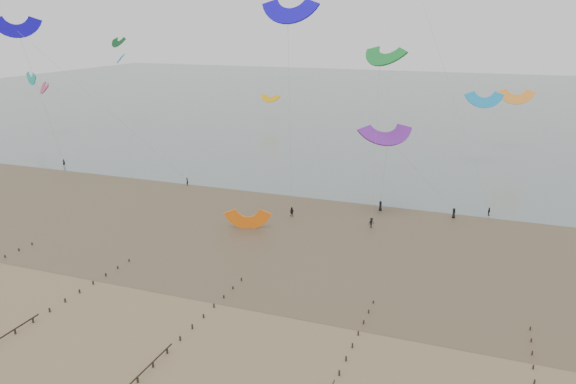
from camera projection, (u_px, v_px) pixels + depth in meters
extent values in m
plane|color=brown|center=(168.00, 318.00, 66.12)|extent=(500.00, 500.00, 0.00)
plane|color=#475654|center=(415.00, 100.00, 245.24)|extent=(500.00, 500.00, 0.00)
plane|color=#473A28|center=(277.00, 222.00, 97.47)|extent=(500.00, 500.00, 0.00)
ellipsoid|color=slate|center=(145.00, 234.00, 91.84)|extent=(23.60, 14.36, 0.01)
ellipsoid|color=slate|center=(348.00, 225.00, 96.14)|extent=(33.64, 18.32, 0.01)
ellipsoid|color=slate|center=(564.00, 273.00, 77.94)|extent=(19.65, 13.67, 0.01)
ellipsoid|color=slate|center=(105.00, 191.00, 115.32)|extent=(26.95, 14.22, 0.01)
cube|color=black|center=(5.00, 256.00, 82.80)|extent=(0.16, 0.16, 0.51)
cube|color=black|center=(19.00, 250.00, 85.16)|extent=(0.16, 0.16, 0.48)
cube|color=black|center=(32.00, 244.00, 87.52)|extent=(0.16, 0.16, 0.45)
cube|color=black|center=(15.00, 332.00, 62.61)|extent=(0.16, 0.16, 0.68)
cube|color=black|center=(33.00, 321.00, 64.97)|extent=(0.16, 0.16, 0.65)
cube|color=black|center=(50.00, 310.00, 67.33)|extent=(0.16, 0.16, 0.62)
cube|color=black|center=(65.00, 300.00, 69.70)|extent=(0.16, 0.16, 0.59)
cube|color=black|center=(80.00, 291.00, 72.06)|extent=(0.16, 0.16, 0.57)
cube|color=black|center=(93.00, 283.00, 74.42)|extent=(0.16, 0.16, 0.54)
cube|color=black|center=(106.00, 275.00, 76.78)|extent=(0.16, 0.16, 0.51)
cube|color=black|center=(118.00, 267.00, 79.14)|extent=(0.16, 0.16, 0.48)
cube|color=black|center=(129.00, 260.00, 81.50)|extent=(0.16, 0.16, 0.45)
cube|color=black|center=(138.00, 380.00, 54.23)|extent=(0.16, 0.16, 0.71)
cube|color=black|center=(153.00, 365.00, 56.59)|extent=(0.16, 0.16, 0.68)
cube|color=black|center=(167.00, 351.00, 58.95)|extent=(0.16, 0.16, 0.65)
cube|color=black|center=(180.00, 339.00, 61.31)|extent=(0.16, 0.16, 0.62)
cube|color=black|center=(192.00, 327.00, 63.68)|extent=(0.16, 0.16, 0.59)
cube|color=black|center=(204.00, 316.00, 66.04)|extent=(0.16, 0.16, 0.57)
cube|color=black|center=(214.00, 306.00, 68.40)|extent=(0.16, 0.16, 0.54)
cube|color=black|center=(224.00, 297.00, 70.76)|extent=(0.16, 0.16, 0.51)
cube|color=black|center=(233.00, 288.00, 73.12)|extent=(0.16, 0.16, 0.48)
cube|color=black|center=(241.00, 280.00, 75.48)|extent=(0.16, 0.16, 0.45)
cube|color=black|center=(339.00, 373.00, 55.29)|extent=(0.16, 0.16, 0.62)
cube|color=black|center=(346.00, 359.00, 57.66)|extent=(0.16, 0.16, 0.59)
cube|color=black|center=(352.00, 346.00, 60.02)|extent=(0.16, 0.16, 0.57)
cube|color=black|center=(358.00, 334.00, 62.38)|extent=(0.16, 0.16, 0.54)
cube|color=black|center=(364.00, 322.00, 64.74)|extent=(0.16, 0.16, 0.51)
cube|color=black|center=(369.00, 312.00, 67.10)|extent=(0.16, 0.16, 0.48)
cube|color=black|center=(373.00, 302.00, 69.46)|extent=(0.16, 0.16, 0.45)
cube|color=black|center=(534.00, 382.00, 54.00)|extent=(0.16, 0.16, 0.57)
cube|color=black|center=(533.00, 367.00, 56.36)|extent=(0.16, 0.16, 0.54)
cube|color=black|center=(532.00, 353.00, 58.72)|extent=(0.16, 0.16, 0.51)
cube|color=black|center=(531.00, 341.00, 61.08)|extent=(0.16, 0.16, 0.48)
cube|color=black|center=(530.00, 329.00, 63.44)|extent=(0.16, 0.16, 0.45)
imported|color=black|center=(187.00, 182.00, 118.88)|extent=(0.74, 0.69, 1.69)
imported|color=black|center=(489.00, 212.00, 100.51)|extent=(0.67, 0.98, 1.54)
imported|color=black|center=(64.00, 163.00, 134.69)|extent=(0.73, 0.58, 1.73)
imported|color=black|center=(292.00, 212.00, 99.99)|extent=(0.95, 0.80, 1.74)
imported|color=black|center=(380.00, 206.00, 103.13)|extent=(0.66, 0.94, 1.84)
imported|color=black|center=(371.00, 223.00, 94.56)|extent=(1.27, 1.31, 1.80)
imported|color=black|center=(454.00, 213.00, 99.27)|extent=(0.80, 1.02, 1.84)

